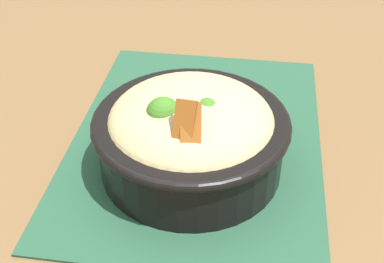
% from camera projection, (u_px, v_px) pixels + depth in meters
% --- Properties ---
extents(table, '(1.06, 0.92, 0.76)m').
position_uv_depth(table, '(196.00, 189.00, 0.68)').
color(table, brown).
rests_on(table, ground_plane).
extents(placemat, '(0.41, 0.30, 0.00)m').
position_uv_depth(placemat, '(195.00, 136.00, 0.63)').
color(placemat, '#1E422D').
rests_on(placemat, table).
extents(bowl, '(0.25, 0.25, 0.12)m').
position_uv_depth(bowl, '(192.00, 132.00, 0.55)').
color(bowl, black).
rests_on(bowl, placemat).
extents(fork, '(0.04, 0.14, 0.00)m').
position_uv_depth(fork, '(219.00, 97.00, 0.69)').
color(fork, silver).
rests_on(fork, placemat).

